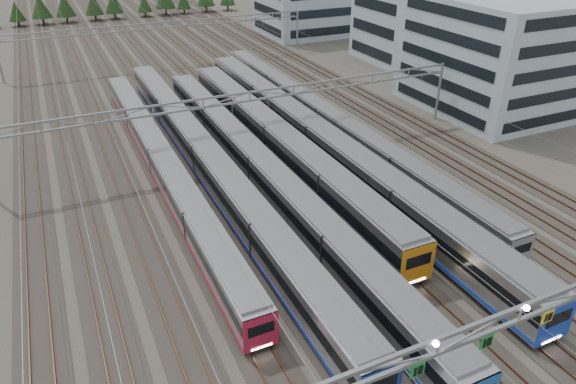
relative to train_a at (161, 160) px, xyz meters
name	(u,v)px	position (x,y,z in m)	size (l,w,h in m)	color
track_bed	(149,41)	(11.25, 61.12, -0.42)	(54.00, 260.00, 5.42)	#2D2823
train_a	(161,160)	(0.00, 0.00, 0.00)	(2.56, 58.63, 3.33)	black
train_b	(206,158)	(4.50, -2.18, 0.23)	(2.90, 68.66, 3.78)	black
train_c	(261,170)	(9.00, -7.36, 0.20)	(2.86, 64.22, 3.73)	black
train_d	(276,140)	(13.50, -1.19, 0.41)	(3.17, 53.93, 4.14)	black
train_e	(317,139)	(18.00, -2.93, 0.36)	(3.10, 68.35, 4.04)	black
train_f	(324,118)	(22.50, 3.55, 0.03)	(2.60, 66.91, 3.39)	black
gantry_near	(521,318)	(11.20, -39.00, 5.17)	(56.36, 0.61, 8.08)	gray
gantry_mid	(250,104)	(11.25, 1.12, 4.47)	(56.36, 0.36, 8.00)	gray
gantry_far	(162,30)	(11.25, 46.12, 4.47)	(56.36, 0.36, 8.00)	gray
depot_bldg_south	(494,54)	(49.18, 2.01, 6.01)	(18.00, 22.00, 15.85)	#98A8B6
depot_bldg_mid	(403,27)	(54.17, 30.17, 4.43)	(14.00, 16.00, 12.69)	#98A8B6
treeline	(91,4)	(4.05, 97.27, 2.32)	(81.20, 5.60, 7.02)	#332114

